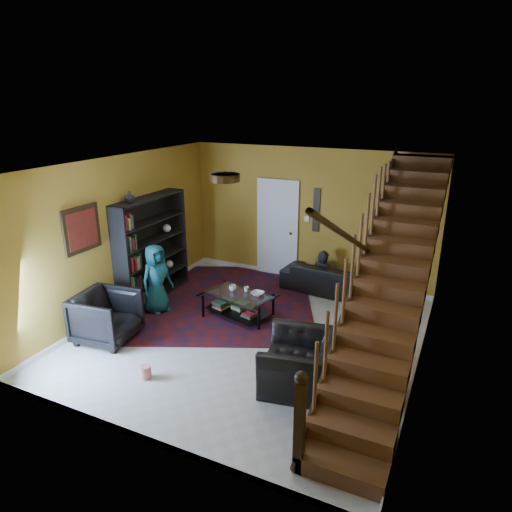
{
  "coord_description": "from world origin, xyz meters",
  "views": [
    {
      "loc": [
        2.92,
        -6.03,
        3.74
      ],
      "look_at": [
        -0.11,
        0.4,
        1.25
      ],
      "focal_mm": 32.0,
      "sensor_mm": 36.0,
      "label": 1
    }
  ],
  "objects_px": {
    "armchair_right": "(299,362)",
    "coffee_table": "(238,304)",
    "sofa": "(332,279)",
    "armchair_left": "(106,317)",
    "bookshelf": "(152,250)"
  },
  "relations": [
    {
      "from": "bookshelf",
      "to": "coffee_table",
      "type": "bearing_deg",
      "value": -2.65
    },
    {
      "from": "sofa",
      "to": "armchair_left",
      "type": "bearing_deg",
      "value": 55.76
    },
    {
      "from": "armchair_right",
      "to": "sofa",
      "type": "bearing_deg",
      "value": 177.89
    },
    {
      "from": "armchair_left",
      "to": "armchair_right",
      "type": "bearing_deg",
      "value": -93.93
    },
    {
      "from": "armchair_right",
      "to": "coffee_table",
      "type": "bearing_deg",
      "value": -141.65
    },
    {
      "from": "armchair_left",
      "to": "armchair_right",
      "type": "relative_size",
      "value": 0.83
    },
    {
      "from": "coffee_table",
      "to": "bookshelf",
      "type": "bearing_deg",
      "value": 177.35
    },
    {
      "from": "bookshelf",
      "to": "armchair_right",
      "type": "height_order",
      "value": "bookshelf"
    },
    {
      "from": "armchair_left",
      "to": "armchair_right",
      "type": "xyz_separation_m",
      "value": [
        3.22,
        0.16,
        -0.06
      ]
    },
    {
      "from": "bookshelf",
      "to": "sofa",
      "type": "distance_m",
      "value": 3.59
    },
    {
      "from": "sofa",
      "to": "bookshelf",
      "type": "bearing_deg",
      "value": 33.25
    },
    {
      "from": "sofa",
      "to": "armchair_left",
      "type": "xyz_separation_m",
      "value": [
        -2.73,
        -3.42,
        0.12
      ]
    },
    {
      "from": "bookshelf",
      "to": "armchair_left",
      "type": "relative_size",
      "value": 2.23
    },
    {
      "from": "bookshelf",
      "to": "armchair_left",
      "type": "xyz_separation_m",
      "value": [
        0.35,
        -1.72,
        -0.56
      ]
    },
    {
      "from": "bookshelf",
      "to": "sofa",
      "type": "bearing_deg",
      "value": 28.85
    }
  ]
}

